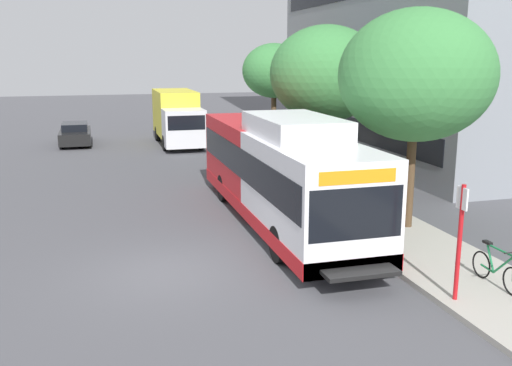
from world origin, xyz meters
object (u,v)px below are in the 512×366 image
Objects in this scene: street_tree_near_stop at (416,76)px; box_truck_background at (177,116)px; bicycle_parked at (497,269)px; bus_stop_sign_pole at (460,234)px; parked_car_far_lane at (75,134)px; street_tree_mid_block at (326,74)px; transit_bus at (279,172)px; street_tree_far_block at (274,71)px.

street_tree_near_stop is 0.95× the size of box_truck_background.
bicycle_parked is at bearing -95.91° from street_tree_near_stop.
bus_stop_sign_pole reaches higher than parked_car_far_lane.
bicycle_parked is 12.82m from street_tree_mid_block.
box_truck_background is at bearing 99.24° from bicycle_parked.
bus_stop_sign_pole is 1.77m from bicycle_parked.
transit_bus is 7.21m from street_tree_mid_block.
bicycle_parked is at bearing -93.12° from street_tree_mid_block.
street_tree_mid_block is 17.99m from parked_car_far_lane.
street_tree_mid_block is at bearing -69.25° from box_truck_background.
street_tree_near_stop reaches higher than bicycle_parked.
bicycle_parked is 0.25× the size of box_truck_background.
transit_bus is 2.08× the size of street_tree_far_block.
bicycle_parked is at bearing -68.96° from parked_car_far_lane.
bicycle_parked is 0.26× the size of street_tree_near_stop.
street_tree_far_block is at bearing 89.67° from street_tree_near_stop.
box_truck_background reaches higher than parked_car_far_lane.
bus_stop_sign_pole is at bearing -83.97° from box_truck_background.
street_tree_mid_block reaches higher than bicycle_parked.
street_tree_mid_block reaches higher than parked_car_far_lane.
street_tree_far_block is at bearing -33.07° from parked_car_far_lane.
box_truck_background is (-4.54, 5.18, -2.81)m from street_tree_far_block.
transit_bus is 7.33m from bus_stop_sign_pole.
street_tree_far_block is 7.44m from box_truck_background.
street_tree_far_block is at bearing 88.26° from bicycle_parked.
box_truck_background is (-0.83, 17.59, 0.04)m from transit_bus.
street_tree_mid_block is 1.45× the size of parked_car_far_lane.
transit_bus reaches higher than box_truck_background.
parked_car_far_lane is at bearing 164.14° from box_truck_background.
street_tree_far_block is 0.84× the size of box_truck_background.
bus_stop_sign_pole reaches higher than bicycle_parked.
bus_stop_sign_pole is 0.58× the size of parked_car_far_lane.
street_tree_mid_block is (3.79, 5.40, 2.92)m from transit_bus.
bus_stop_sign_pole is (1.78, -7.12, -0.05)m from transit_bus.
street_tree_near_stop reaches higher than transit_bus.
parked_car_far_lane is 6.40m from box_truck_background.
street_tree_near_stop is at bearing 70.42° from bus_stop_sign_pole.
bicycle_parked is 0.30× the size of street_tree_far_block.
box_truck_background reaches higher than bus_stop_sign_pole.
transit_bus is 1.84× the size of street_tree_near_stop.
street_tree_near_stop is at bearing -27.88° from transit_bus.
street_tree_near_stop is 1.13× the size of street_tree_far_block.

